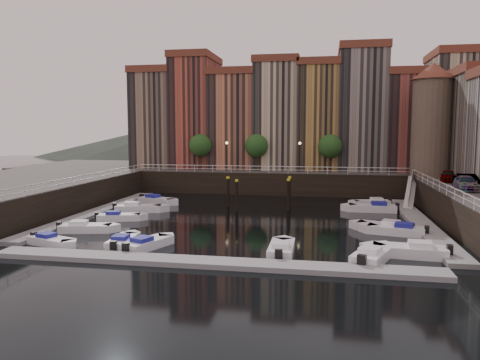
% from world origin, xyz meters
% --- Properties ---
extents(ground, '(200.00, 200.00, 0.00)m').
position_xyz_m(ground, '(0.00, 0.00, 0.00)').
color(ground, black).
rests_on(ground, ground).
extents(quay_far, '(80.00, 20.00, 3.00)m').
position_xyz_m(quay_far, '(0.00, 26.00, 1.50)').
color(quay_far, black).
rests_on(quay_far, ground).
extents(dock_left, '(2.00, 28.00, 0.35)m').
position_xyz_m(dock_left, '(-16.20, -1.00, 0.17)').
color(dock_left, gray).
rests_on(dock_left, ground).
extents(dock_right, '(2.00, 28.00, 0.35)m').
position_xyz_m(dock_right, '(16.20, -1.00, 0.17)').
color(dock_right, gray).
rests_on(dock_right, ground).
extents(dock_near, '(30.00, 2.00, 0.35)m').
position_xyz_m(dock_near, '(0.00, -17.00, 0.17)').
color(dock_near, gray).
rests_on(dock_near, ground).
extents(mountains, '(145.00, 100.00, 18.00)m').
position_xyz_m(mountains, '(1.72, 110.00, 7.92)').
color(mountains, '#2D382D').
rests_on(mountains, ground).
extents(far_terrace, '(48.70, 10.30, 17.50)m').
position_xyz_m(far_terrace, '(3.31, 23.50, 10.95)').
color(far_terrace, '#8B6E58').
rests_on(far_terrace, quay_far).
extents(corner_tower, '(5.20, 5.20, 13.80)m').
position_xyz_m(corner_tower, '(20.00, 14.50, 10.19)').
color(corner_tower, '#6B5B4C').
rests_on(corner_tower, quay_right).
extents(promenade_trees, '(21.20, 3.20, 5.20)m').
position_xyz_m(promenade_trees, '(-1.33, 18.20, 6.58)').
color(promenade_trees, black).
rests_on(promenade_trees, quay_far).
extents(street_lamps, '(10.36, 0.36, 4.18)m').
position_xyz_m(street_lamps, '(-1.00, 17.20, 5.90)').
color(street_lamps, black).
rests_on(street_lamps, quay_far).
extents(railings, '(36.08, 34.04, 0.52)m').
position_xyz_m(railings, '(0.00, 4.88, 3.79)').
color(railings, white).
rests_on(railings, ground).
extents(gangway, '(2.78, 8.32, 3.73)m').
position_xyz_m(gangway, '(17.10, 10.00, 1.92)').
color(gangway, white).
rests_on(gangway, ground).
extents(mooring_pilings, '(7.37, 4.66, 3.78)m').
position_xyz_m(mooring_pilings, '(0.34, 5.59, 1.65)').
color(mooring_pilings, black).
rests_on(mooring_pilings, ground).
extents(boat_left_0, '(4.25, 2.75, 0.96)m').
position_xyz_m(boat_left_0, '(-13.23, -13.96, 0.32)').
color(boat_left_0, white).
rests_on(boat_left_0, ground).
extents(boat_left_1, '(4.75, 2.55, 1.06)m').
position_xyz_m(boat_left_1, '(-12.99, -9.23, 0.36)').
color(boat_left_1, white).
rests_on(boat_left_1, ground).
extents(boat_left_2, '(4.42, 2.63, 0.99)m').
position_xyz_m(boat_left_2, '(-12.41, -3.84, 0.33)').
color(boat_left_2, white).
rests_on(boat_left_2, ground).
extents(boat_left_3, '(5.24, 2.96, 1.17)m').
position_xyz_m(boat_left_3, '(-12.44, 1.02, 0.40)').
color(boat_left_3, white).
rests_on(boat_left_3, ground).
extents(boat_left_4, '(4.98, 3.18, 1.12)m').
position_xyz_m(boat_left_4, '(-12.50, 6.92, 0.38)').
color(boat_left_4, white).
rests_on(boat_left_4, ground).
extents(boat_right_0, '(5.30, 2.34, 1.20)m').
position_xyz_m(boat_right_0, '(13.43, -12.46, 0.40)').
color(boat_right_0, white).
rests_on(boat_right_0, ground).
extents(boat_right_1, '(5.02, 2.80, 1.12)m').
position_xyz_m(boat_right_1, '(13.50, -5.45, 0.38)').
color(boat_right_1, white).
rests_on(boat_right_1, ground).
extents(boat_right_2, '(4.87, 3.13, 1.10)m').
position_xyz_m(boat_right_2, '(12.63, -4.31, 0.37)').
color(boat_right_2, white).
rests_on(boat_right_2, ground).
extents(boat_right_3, '(5.20, 1.93, 1.19)m').
position_xyz_m(boat_right_3, '(12.64, 5.73, 0.40)').
color(boat_right_3, white).
rests_on(boat_right_3, ground).
extents(boat_right_4, '(4.42, 2.34, 0.99)m').
position_xyz_m(boat_right_4, '(12.95, 9.96, 0.33)').
color(boat_right_4, white).
rests_on(boat_right_4, ground).
extents(boat_near_0, '(1.88, 4.29, 0.97)m').
position_xyz_m(boat_near_0, '(-7.71, -13.10, 0.33)').
color(boat_near_0, white).
rests_on(boat_near_0, ground).
extents(boat_near_1, '(3.05, 4.60, 1.04)m').
position_xyz_m(boat_near_1, '(-5.58, -13.64, 0.35)').
color(boat_near_1, white).
rests_on(boat_near_1, ground).
extents(boat_near_2, '(1.76, 4.68, 1.07)m').
position_xyz_m(boat_near_2, '(4.44, -13.43, 0.36)').
color(boat_near_2, white).
rests_on(boat_near_2, ground).
extents(boat_near_3, '(3.42, 5.06, 1.15)m').
position_xyz_m(boat_near_3, '(10.64, -14.06, 0.39)').
color(boat_near_3, white).
rests_on(boat_near_3, ground).
extents(car_a, '(2.44, 4.08, 1.30)m').
position_xyz_m(car_a, '(20.69, 8.47, 3.65)').
color(car_a, gray).
rests_on(car_a, quay_right).
extents(car_b, '(1.80, 4.35, 1.40)m').
position_xyz_m(car_b, '(21.08, 2.60, 3.70)').
color(car_b, gray).
rests_on(car_b, quay_right).
extents(car_c, '(2.20, 4.68, 1.32)m').
position_xyz_m(car_c, '(20.54, 1.18, 3.66)').
color(car_c, gray).
rests_on(car_c, quay_right).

